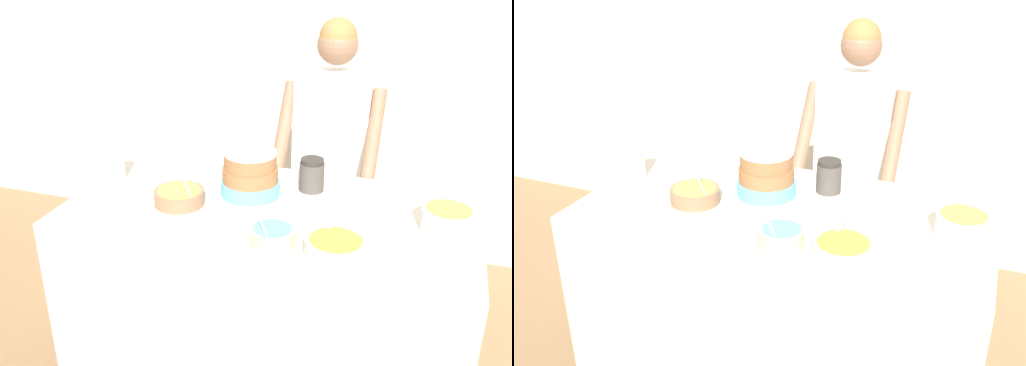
% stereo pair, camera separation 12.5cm
% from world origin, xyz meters
% --- Properties ---
extents(wall_back, '(10.00, 0.05, 2.60)m').
position_xyz_m(wall_back, '(0.00, 1.90, 1.30)').
color(wall_back, silver).
rests_on(wall_back, ground_plane).
extents(counter, '(1.59, 0.82, 0.93)m').
position_xyz_m(counter, '(0.00, 0.41, 0.47)').
color(counter, beige).
rests_on(counter, ground_plane).
extents(person_baker, '(0.48, 0.43, 1.58)m').
position_xyz_m(person_baker, '(0.11, 1.08, 0.96)').
color(person_baker, '#2D2D38').
rests_on(person_baker, ground_plane).
extents(cake, '(0.35, 0.35, 0.20)m').
position_xyz_m(cake, '(-0.11, 0.49, 1.02)').
color(cake, silver).
rests_on(cake, counter).
extents(frosting_bowl_olive, '(0.19, 0.19, 0.14)m').
position_xyz_m(frosting_bowl_olive, '(0.66, 0.43, 0.98)').
color(frosting_bowl_olive, silver).
rests_on(frosting_bowl_olive, counter).
extents(frosting_bowl_orange, '(0.21, 0.21, 0.16)m').
position_xyz_m(frosting_bowl_orange, '(0.31, 0.13, 0.97)').
color(frosting_bowl_orange, silver).
rests_on(frosting_bowl_orange, counter).
extents(frosting_bowl_yellow, '(0.20, 0.20, 0.20)m').
position_xyz_m(frosting_bowl_yellow, '(-0.35, 0.33, 0.97)').
color(frosting_bowl_yellow, '#936B4C').
rests_on(frosting_bowl_yellow, counter).
extents(frosting_bowl_blue, '(0.16, 0.16, 0.16)m').
position_xyz_m(frosting_bowl_blue, '(0.10, 0.13, 0.97)').
color(frosting_bowl_blue, beige).
rests_on(frosting_bowl_blue, counter).
extents(drinking_glass, '(0.06, 0.06, 0.15)m').
position_xyz_m(drinking_glass, '(-0.70, 0.46, 1.01)').
color(drinking_glass, silver).
rests_on(drinking_glass, counter).
extents(ceramic_plate, '(0.21, 0.21, 0.01)m').
position_xyz_m(ceramic_plate, '(0.45, 0.32, 0.94)').
color(ceramic_plate, silver).
rests_on(ceramic_plate, counter).
extents(stoneware_jar, '(0.10, 0.10, 0.14)m').
position_xyz_m(stoneware_jar, '(0.12, 0.62, 1.00)').
color(stoneware_jar, '#4C4742').
rests_on(stoneware_jar, counter).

